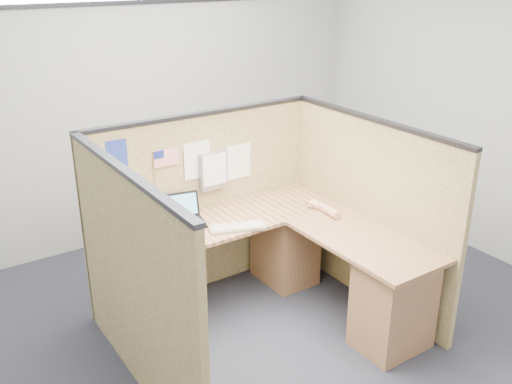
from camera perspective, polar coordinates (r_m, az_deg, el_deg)
floor at (r=4.39m, az=1.77°, el=-14.57°), size 5.00×5.00×0.00m
wall_back at (r=5.64m, az=-11.66°, el=9.13°), size 5.00×0.00×5.00m
wall_right at (r=5.52m, az=23.74°, el=7.46°), size 0.00×4.50×4.50m
cubicle_partitions at (r=4.29m, az=-1.43°, el=-3.46°), size 2.06×1.83×1.53m
l_desk at (r=4.46m, az=1.61°, el=-7.90°), size 1.95×1.75×0.73m
laptop at (r=4.46m, az=-7.40°, el=-2.42°), size 0.33×0.34×0.21m
keyboard at (r=4.34m, az=-1.87°, el=-3.54°), size 0.45×0.28×0.03m
mouse at (r=4.73m, az=5.74°, el=-1.29°), size 0.10×0.07×0.04m
hand_forearm at (r=4.65m, az=6.81°, el=-1.62°), size 0.10×0.35×0.07m
blue_poster at (r=4.25m, az=-13.86°, el=3.57°), size 0.17×0.02×0.23m
american_flag at (r=4.40m, az=-9.23°, el=3.19°), size 0.21×0.01×0.36m
file_holder at (r=4.62m, az=-4.30°, el=2.13°), size 0.24×0.05×0.31m
paper_left at (r=4.55m, az=-5.90°, el=3.18°), size 0.24×0.02×0.30m
paper_right at (r=4.76m, az=-1.75°, el=3.07°), size 0.23×0.01×0.29m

